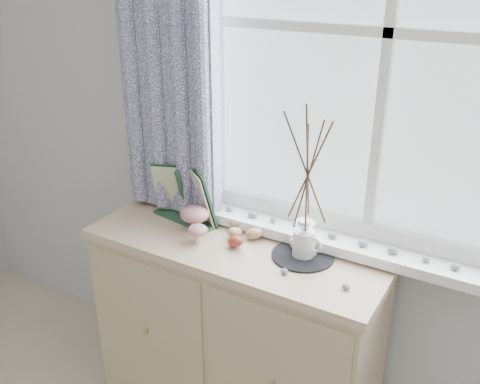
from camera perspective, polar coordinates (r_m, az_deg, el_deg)
The scene contains 8 objects.
sideboard at distance 2.33m, azimuth -0.52°, elevation -14.64°, with size 1.20×0.45×0.85m.
botanical_book at distance 2.21m, azimuth -6.32°, elevation -0.38°, with size 0.35×0.13×0.24m, color #21452E, non-canonical shape.
toadstool_cluster at distance 2.13m, azimuth -4.79°, elevation -2.86°, with size 0.16×0.17×0.11m.
wooden_eggs at distance 2.11m, azimuth -0.02°, elevation -4.33°, with size 0.16×0.17×0.07m.
songbird_figurine at distance 2.03m, azimuth 6.65°, elevation -5.46°, with size 0.14×0.06×0.07m, color beige, non-canonical shape.
crocheted_doily at distance 2.02m, azimuth 6.71°, elevation -6.75°, with size 0.23×0.23×0.01m, color black.
twig_pitcher at distance 1.86m, azimuth 7.23°, elevation 2.49°, with size 0.26×0.26×0.61m.
sideboard_pebbles at distance 1.97m, azimuth 7.16°, elevation -7.47°, with size 0.33×0.23×0.02m.
Camera 1 is at (0.78, 0.20, 1.89)m, focal length 40.00 mm.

